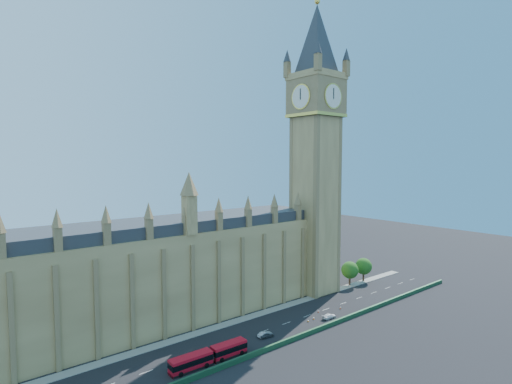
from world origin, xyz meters
TOP-DOWN VIEW (x-y plane):
  - ground at (0.00, 0.00)m, footprint 400.00×400.00m
  - palace_westminster at (-25.00, 22.00)m, footprint 120.00×20.00m
  - elizabeth_tower at (38.00, 13.99)m, footprint 20.59×20.59m
  - bridge_parapet at (0.00, -9.00)m, footprint 160.00×0.60m
  - kerb_north at (0.00, 9.50)m, footprint 160.00×3.00m
  - tree_east_near at (52.22, 10.08)m, footprint 6.00×6.00m
  - tree_east_far at (60.22, 10.08)m, footprint 6.00×6.00m
  - red_bus at (-15.82, -5.18)m, footprint 18.45×3.40m
  - car_grey at (1.99, -3.35)m, footprint 3.94×1.97m
  - car_silver at (2.00, -2.82)m, footprint 3.99×1.51m
  - car_white at (23.41, -5.17)m, footprint 4.49×1.89m
  - cone_a at (19.57, -2.95)m, footprint 0.53×0.53m
  - cone_b at (17.09, -3.15)m, footprint 0.48×0.48m
  - cone_c at (24.44, -0.26)m, footprint 0.53×0.53m
  - cone_d at (31.55, -2.50)m, footprint 0.61×0.61m

SIDE VIEW (x-z plane):
  - ground at x=0.00m, z-range 0.00..0.00m
  - kerb_north at x=0.00m, z-range 0.00..0.16m
  - cone_b at x=17.09m, z-range 0.00..0.63m
  - cone_c at x=24.44m, z-range 0.00..0.67m
  - cone_a at x=19.57m, z-range 0.00..0.72m
  - cone_d at x=31.55m, z-range 0.00..0.74m
  - bridge_parapet at x=0.00m, z-range 0.00..1.20m
  - car_grey at x=1.99m, z-range 0.00..1.29m
  - car_white at x=23.41m, z-range 0.00..1.29m
  - car_silver at x=2.00m, z-range 0.00..1.30m
  - red_bus at x=-15.82m, z-range 0.08..3.21m
  - tree_east_near at x=52.22m, z-range 1.39..9.89m
  - tree_east_far at x=60.22m, z-range 1.39..9.89m
  - palace_westminster at x=-25.00m, z-range -0.14..27.86m
  - elizabeth_tower at x=38.00m, z-range 2.06..107.06m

